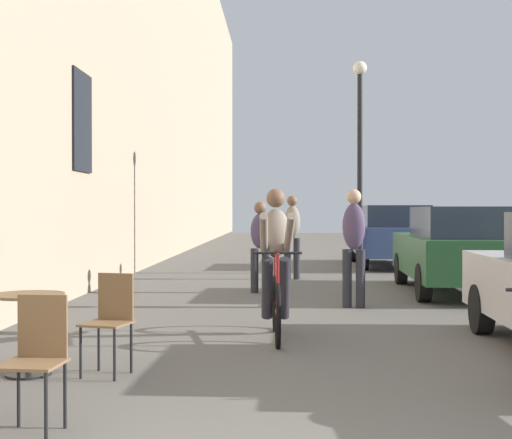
% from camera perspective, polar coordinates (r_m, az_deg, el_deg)
% --- Properties ---
extents(cafe_chair_near_toward_street, '(0.41, 0.41, 0.89)m').
position_cam_1_polar(cafe_chair_near_toward_street, '(5.06, -16.89, -10.03)').
color(cafe_chair_near_toward_street, black).
rests_on(cafe_chair_near_toward_street, ground_plane).
extents(cafe_table_mid, '(0.64, 0.64, 0.72)m').
position_cam_1_polar(cafe_table_mid, '(6.75, -17.48, -7.28)').
color(cafe_table_mid, black).
rests_on(cafe_table_mid, ground_plane).
extents(cafe_chair_mid_toward_wall, '(0.46, 0.46, 0.89)m').
position_cam_1_polar(cafe_chair_mid_toward_wall, '(6.62, -11.39, -7.45)').
color(cafe_chair_mid_toward_wall, black).
rests_on(cafe_chair_mid_toward_wall, ground_plane).
extents(cyclist_on_bicycle, '(0.52, 1.76, 1.74)m').
position_cam_1_polar(cyclist_on_bicycle, '(8.37, 1.58, -3.71)').
color(cyclist_on_bicycle, black).
rests_on(cyclist_on_bicycle, ground_plane).
extents(pedestrian_near, '(0.37, 0.28, 1.77)m').
position_cam_1_polar(pedestrian_near, '(10.92, 7.70, -1.67)').
color(pedestrian_near, '#26262D').
rests_on(pedestrian_near, ground_plane).
extents(pedestrian_mid, '(0.36, 0.26, 1.61)m').
position_cam_1_polar(pedestrian_mid, '(12.78, 0.33, -1.74)').
color(pedestrian_mid, '#26262D').
rests_on(pedestrian_mid, ground_plane).
extents(pedestrian_far, '(0.35, 0.25, 1.77)m').
position_cam_1_polar(pedestrian_far, '(15.30, 2.85, -0.99)').
color(pedestrian_far, '#26262D').
rests_on(pedestrian_far, ground_plane).
extents(street_lamp, '(0.32, 0.32, 4.90)m').
position_cam_1_polar(street_lamp, '(16.98, 8.17, 6.30)').
color(street_lamp, black).
rests_on(street_lamp, ground_plane).
extents(parked_car_second, '(1.93, 4.33, 1.52)m').
position_cam_1_polar(parked_car_second, '(13.20, 15.64, -2.21)').
color(parked_car_second, '#23512D').
rests_on(parked_car_second, ground_plane).
extents(parked_car_third, '(1.98, 4.49, 1.58)m').
position_cam_1_polar(parked_car_third, '(19.20, 10.63, -1.19)').
color(parked_car_third, '#384C84').
rests_on(parked_car_third, ground_plane).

